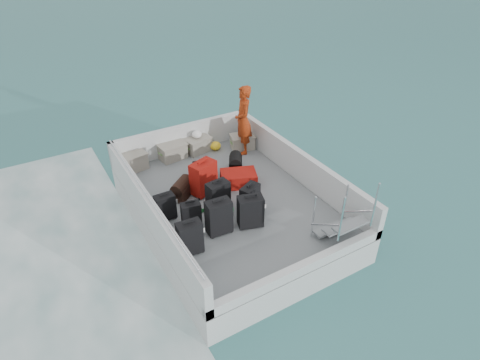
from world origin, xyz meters
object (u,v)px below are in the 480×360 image
at_px(suitcase_6, 250,212).
at_px(crate_1, 173,152).
at_px(crate_3, 243,142).
at_px(suitcase_1, 191,216).
at_px(suitcase_7, 250,199).
at_px(suitcase_3, 219,217).
at_px(suitcase_4, 218,197).
at_px(passenger, 243,120).
at_px(suitcase_5, 204,178).
at_px(suitcase_0, 190,238).
at_px(crate_2, 198,145).
at_px(suitcase_2, 165,207).
at_px(crate_0, 132,162).
at_px(suitcase_8, 239,178).

relative_size(suitcase_6, crate_1, 1.06).
relative_size(suitcase_6, crate_3, 1.16).
xyz_separation_m(suitcase_1, suitcase_7, (1.22, -0.12, 0.02)).
xyz_separation_m(suitcase_3, suitcase_6, (0.61, -0.12, -0.03)).
xyz_separation_m(suitcase_4, passenger, (1.68, 1.83, 0.53)).
height_order(suitcase_3, suitcase_5, suitcase_5).
relative_size(suitcase_1, suitcase_4, 0.84).
bearing_deg(suitcase_0, suitcase_7, 22.49).
relative_size(suitcase_7, crate_1, 0.95).
distance_m(suitcase_6, crate_2, 3.18).
distance_m(suitcase_4, suitcase_5, 0.70).
distance_m(suitcase_2, crate_1, 2.37).
bearing_deg(suitcase_2, suitcase_3, -51.91).
xyz_separation_m(suitcase_3, suitcase_5, (0.33, 1.32, 0.02)).
height_order(suitcase_7, crate_1, suitcase_7).
bearing_deg(crate_2, crate_0, 180.00).
xyz_separation_m(suitcase_2, crate_1, (1.03, 2.14, -0.09)).
relative_size(suitcase_1, crate_3, 0.98).
distance_m(suitcase_5, crate_1, 1.73).
bearing_deg(suitcase_4, suitcase_3, -123.80).
height_order(suitcase_5, crate_0, suitcase_5).
height_order(suitcase_6, suitcase_7, suitcase_6).
relative_size(suitcase_5, suitcase_6, 1.13).
distance_m(suitcase_1, suitcase_5, 1.16).
height_order(crate_2, crate_3, crate_2).
bearing_deg(suitcase_4, crate_0, 105.02).
bearing_deg(suitcase_3, suitcase_6, -7.75).
distance_m(suitcase_5, suitcase_7, 1.16).
height_order(crate_2, passenger, passenger).
height_order(suitcase_2, passenger, passenger).
relative_size(suitcase_5, crate_1, 1.20).
height_order(suitcase_4, suitcase_6, suitcase_4).
bearing_deg(suitcase_8, crate_0, 66.42).
xyz_separation_m(crate_0, passenger, (2.66, -0.58, 0.67)).
distance_m(suitcase_5, passenger, 2.06).
height_order(suitcase_5, suitcase_6, suitcase_5).
relative_size(suitcase_1, suitcase_2, 1.00).
relative_size(suitcase_4, passenger, 0.38).
xyz_separation_m(suitcase_0, crate_1, (1.01, 3.26, -0.14)).
bearing_deg(suitcase_3, crate_0, 106.30).
relative_size(suitcase_6, suitcase_7, 1.11).
relative_size(suitcase_5, crate_0, 1.18).
bearing_deg(suitcase_8, crate_2, 25.63).
bearing_deg(suitcase_8, crate_1, 45.43).
bearing_deg(crate_1, suitcase_2, -115.62).
distance_m(crate_0, crate_1, 1.00).
bearing_deg(crate_3, suitcase_5, -143.26).
height_order(suitcase_5, crate_3, suitcase_5).
height_order(suitcase_5, suitcase_8, suitcase_5).
bearing_deg(passenger, suitcase_2, -40.26).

